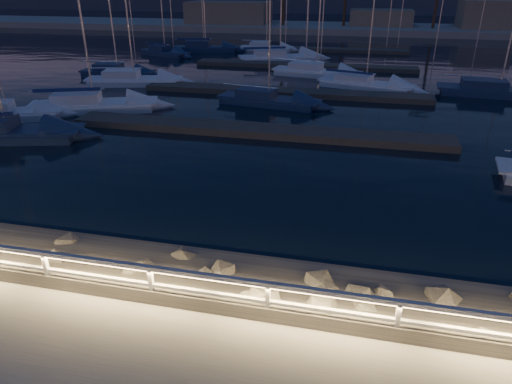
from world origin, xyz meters
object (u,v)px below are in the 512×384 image
at_px(sailboat_f, 91,104).
at_px(sailboat_k, 278,57).
at_px(sailboat_a, 4,113).
at_px(sailboat_c, 266,99).
at_px(sailboat_g, 314,71).
at_px(guard_rail, 111,270).
at_px(sailboat_e, 116,72).
at_px(sailboat_m, 204,48).
at_px(sailboat_l, 363,83).
at_px(sailboat_i, 164,52).
at_px(sailboat_h, 496,90).
at_px(sailboat_n, 265,47).
at_px(sailboat_b, 3,131).
at_px(sailboat_j, 132,79).

relative_size(sailboat_f, sailboat_k, 0.94).
xyz_separation_m(sailboat_a, sailboat_c, (15.42, 7.39, -0.02)).
xyz_separation_m(sailboat_f, sailboat_g, (13.36, 15.55, -0.03)).
bearing_deg(guard_rail, sailboat_c, 91.64).
height_order(sailboat_e, sailboat_m, sailboat_m).
height_order(sailboat_f, sailboat_g, sailboat_f).
xyz_separation_m(sailboat_g, sailboat_l, (4.46, -4.22, -0.03)).
relative_size(guard_rail, sailboat_l, 3.38).
bearing_deg(sailboat_f, guard_rail, -78.80).
bearing_deg(sailboat_i, sailboat_f, -55.57).
relative_size(sailboat_c, sailboat_h, 0.83).
bearing_deg(sailboat_g, sailboat_n, 127.79).
xyz_separation_m(sailboat_b, sailboat_h, (29.16, 17.33, -0.02)).
bearing_deg(sailboat_l, sailboat_h, 14.10).
distance_m(sailboat_a, sailboat_l, 26.35).
bearing_deg(sailboat_b, sailboat_f, 62.21).
xyz_separation_m(sailboat_i, sailboat_k, (13.62, -1.11, 0.04)).
height_order(sailboat_a, sailboat_i, sailboat_a).
height_order(sailboat_f, sailboat_h, sailboat_h).
distance_m(sailboat_a, sailboat_k, 29.00).
xyz_separation_m(sailboat_c, sailboat_g, (2.16, 11.27, 0.03)).
relative_size(sailboat_a, sailboat_b, 0.84).
distance_m(guard_rail, sailboat_m, 48.44).
bearing_deg(sailboat_m, sailboat_b, -102.14).
height_order(sailboat_g, sailboat_l, sailboat_g).
bearing_deg(sailboat_l, sailboat_a, -129.65).
bearing_deg(sailboat_b, sailboat_g, 41.05).
bearing_deg(sailboat_k, guard_rail, -108.59).
relative_size(sailboat_k, sailboat_m, 1.14).
relative_size(sailboat_f, sailboat_j, 1.05).
relative_size(sailboat_i, sailboat_n, 1.00).
height_order(sailboat_f, sailboat_n, sailboat_f).
xyz_separation_m(sailboat_f, sailboat_h, (27.69, 10.82, -0.03)).
distance_m(sailboat_c, sailboat_h, 17.74).
height_order(sailboat_f, sailboat_j, sailboat_f).
xyz_separation_m(sailboat_g, sailboat_k, (-4.73, 7.33, 0.03)).
height_order(sailboat_j, sailboat_m, sailboat_j).
xyz_separation_m(sailboat_e, sailboat_i, (-0.74, 12.69, -0.01)).
bearing_deg(sailboat_i, sailboat_g, -2.02).
relative_size(guard_rail, sailboat_e, 3.83).
height_order(sailboat_g, sailboat_i, sailboat_g).
height_order(guard_rail, sailboat_b, sailboat_b).
relative_size(sailboat_h, sailboat_m, 1.14).
height_order(sailboat_c, sailboat_h, sailboat_h).
relative_size(sailboat_b, sailboat_c, 1.11).
xyz_separation_m(sailboat_i, sailboat_n, (10.63, 6.55, -0.02)).
bearing_deg(sailboat_n, guard_rail, -83.51).
xyz_separation_m(sailboat_m, sailboat_n, (7.13, 2.45, -0.07)).
bearing_deg(sailboat_i, sailboat_a, -65.69).
xyz_separation_m(sailboat_c, sailboat_j, (-12.39, 4.04, 0.04)).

